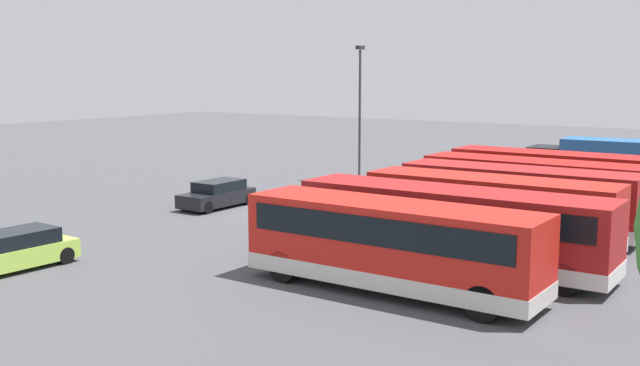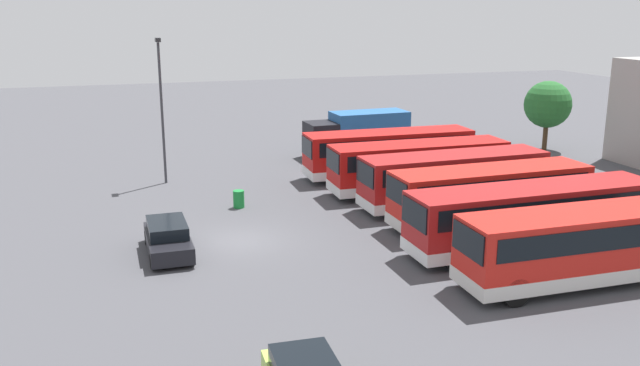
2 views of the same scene
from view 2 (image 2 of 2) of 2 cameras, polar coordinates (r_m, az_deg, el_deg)
The scene contains 12 objects.
ground_plane at distance 31.96m, azimuth -6.93°, elevation -4.87°, with size 140.00×140.00×0.00m, color #47474C.
bus_single_deck_near_end at distance 43.42m, azimuth 5.78°, elevation 2.59°, with size 2.91×10.88×2.95m.
bus_single_deck_second at distance 39.95m, azimuth 8.27°, elevation 1.46°, with size 2.84×10.60×2.95m.
bus_single_deck_third at distance 37.32m, azimuth 11.13°, elevation 0.41°, with size 2.71×10.39×2.95m.
bus_single_deck_fourth at distance 34.44m, azimuth 14.08°, elevation -0.96°, with size 2.69×10.19×2.95m.
bus_single_deck_fifth at distance 31.52m, azimuth 17.44°, elevation -2.63°, with size 2.66×11.70×2.95m.
bus_single_deck_sixth at distance 28.44m, azimuth 21.19°, elevation -4.82°, with size 2.75×10.17×2.95m.
box_truck_blue at distance 49.60m, azimuth 3.26°, elevation 4.25°, with size 2.74×7.57×3.20m.
car_small_green at distance 30.72m, azimuth -12.64°, elevation -4.55°, with size 4.39×1.83×1.43m.
lamp_post_tall at distance 42.21m, azimuth -13.17°, elevation 6.73°, with size 0.70×0.30×8.81m.
waste_bin_yellow at distance 37.07m, azimuth -6.83°, elevation -1.35°, with size 0.60×0.60×0.95m, color #197F33.
tree_leftmost at distance 54.00m, azimuth 18.57°, elevation 6.26°, with size 3.51×3.51×5.24m.
Camera 2 is at (29.63, -5.59, 10.58)m, focal length 38.15 mm.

